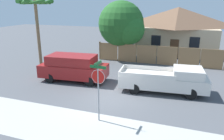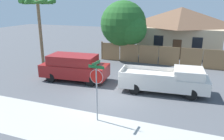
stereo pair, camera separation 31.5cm
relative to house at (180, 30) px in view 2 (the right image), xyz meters
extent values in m
plane|color=#4C4F54|center=(-2.90, -14.99, -2.72)|extent=(80.00, 80.00, 0.00)
cube|color=#A3A39E|center=(-2.90, -18.59, -2.72)|extent=(36.00, 3.20, 0.01)
cube|color=#997047|center=(-6.25, -5.97, -1.83)|extent=(1.87, 0.06, 1.77)
cube|color=#997047|center=(-4.31, -5.97, -1.83)|extent=(1.87, 0.06, 1.77)
cube|color=#997047|center=(-2.36, -5.97, -1.83)|extent=(1.87, 0.06, 1.77)
cube|color=#997047|center=(-0.41, -5.97, -1.83)|extent=(1.87, 0.06, 1.77)
cube|color=#997047|center=(1.53, -5.97, -1.83)|extent=(1.87, 0.06, 1.77)
cube|color=#997047|center=(3.48, -5.97, -1.83)|extent=(1.87, 0.06, 1.77)
cube|color=brown|center=(-7.23, -5.97, -1.78)|extent=(0.12, 0.12, 1.87)
cube|color=beige|center=(0.00, 0.00, -1.18)|extent=(8.72, 5.56, 3.08)
pyramid|color=brown|center=(0.00, 0.00, 1.44)|extent=(9.42, 6.01, 2.17)
cube|color=black|center=(-1.96, -2.80, -0.93)|extent=(1.00, 0.04, 1.10)
cube|color=black|center=(1.96, -2.80, -0.93)|extent=(1.00, 0.04, 1.10)
cube|color=brown|center=(0.00, -2.80, -1.72)|extent=(0.90, 0.04, 2.00)
cylinder|color=brown|center=(-5.27, -4.99, -1.77)|extent=(0.40, 0.40, 1.91)
sphere|color=#235B23|center=(-5.27, -4.99, 0.92)|extent=(4.61, 4.61, 4.61)
sphere|color=#266326|center=(-4.23, -5.57, 0.46)|extent=(3.00, 3.00, 3.00)
cylinder|color=brown|center=(-11.56, -10.04, 0.26)|extent=(0.28, 0.28, 5.96)
cone|color=#2D6B28|center=(-10.51, -10.04, 2.96)|extent=(0.44, 1.95, 0.73)
cone|color=#2D6B28|center=(-11.03, -9.14, 2.96)|extent=(1.91, 1.36, 0.73)
cone|color=#2D6B28|center=(-12.08, -9.14, 2.96)|extent=(1.91, 1.36, 0.73)
cone|color=#2D6B28|center=(-12.61, -10.04, 2.96)|extent=(0.44, 1.95, 0.73)
cone|color=#2D6B28|center=(-12.08, -10.95, 2.96)|extent=(1.91, 1.36, 0.73)
cone|color=#2D6B28|center=(-11.03, -10.95, 2.96)|extent=(1.91, 1.36, 0.73)
cube|color=maroon|center=(-6.58, -12.72, -1.92)|extent=(5.15, 2.46, 0.92)
cube|color=maroon|center=(-6.71, -12.73, -1.11)|extent=(3.64, 2.17, 0.70)
cube|color=black|center=(-5.05, -12.58, -1.11)|extent=(0.22, 1.78, 0.59)
cylinder|color=black|center=(-5.12, -11.69, -2.37)|extent=(0.70, 0.22, 0.70)
cylinder|color=black|center=(-4.96, -13.48, -2.37)|extent=(0.70, 0.22, 0.70)
cylinder|color=black|center=(-8.20, -11.96, -2.37)|extent=(0.70, 0.22, 0.70)
cylinder|color=black|center=(-8.04, -13.76, -2.37)|extent=(0.70, 0.22, 0.70)
cube|color=silver|center=(-0.02, -12.72, -1.98)|extent=(5.74, 2.46, 0.81)
cube|color=silver|center=(1.50, -12.58, -1.30)|extent=(1.94, 1.96, 0.56)
cube|color=silver|center=(-1.05, -11.88, -1.44)|extent=(3.50, 0.40, 0.28)
cube|color=silver|center=(-0.88, -13.74, -1.44)|extent=(3.50, 0.40, 0.28)
cube|color=silver|center=(-2.76, -12.97, -1.44)|extent=(0.25, 1.87, 0.28)
cylinder|color=black|center=(1.62, -11.70, -2.37)|extent=(0.70, 0.22, 0.70)
cylinder|color=black|center=(1.78, -13.44, -2.37)|extent=(0.70, 0.22, 0.70)
cylinder|color=black|center=(-1.83, -12.01, -2.37)|extent=(0.70, 0.22, 0.70)
cylinder|color=black|center=(-1.67, -13.75, -2.37)|extent=(0.70, 0.22, 0.70)
cylinder|color=gray|center=(-2.54, -17.59, -1.38)|extent=(0.07, 0.07, 2.67)
cylinder|color=red|center=(-2.54, -17.59, -0.42)|extent=(0.66, 0.07, 0.66)
cylinder|color=white|center=(-2.54, -17.60, -0.42)|extent=(0.70, 0.06, 0.70)
cube|color=#19602D|center=(-2.54, -17.59, 0.06)|extent=(0.84, 0.09, 0.15)
cube|color=#19602D|center=(-2.54, -17.59, 0.24)|extent=(0.08, 0.75, 0.15)
camera|label=1|loc=(1.28, -26.57, 2.87)|focal=35.00mm
camera|label=2|loc=(1.57, -26.46, 2.87)|focal=35.00mm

